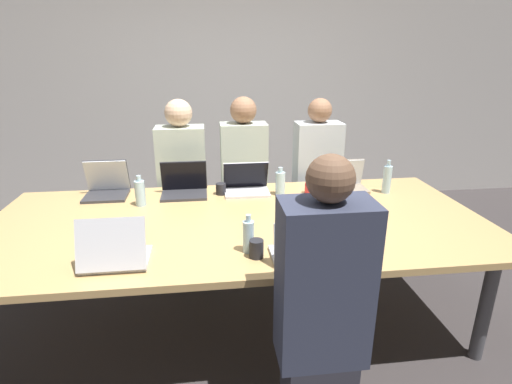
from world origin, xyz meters
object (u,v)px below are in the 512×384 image
laptop_far_midleft (184,185)px  stapler (296,224)px  laptop_near_left (114,252)px  cup_far_right (310,188)px  cup_far_midleft (221,189)px  cup_near_midright (256,249)px  laptop_far_left (107,186)px  bottle_far_right (387,179)px  person_far_midleft (183,186)px  person_far_right (316,181)px  bottle_far_midleft (140,193)px  bottle_near_midright (248,236)px  person_near_midright (322,312)px  bottle_far_center (280,183)px  laptop_far_center (246,184)px  laptop_near_midright (304,248)px  person_far_center (244,181)px  laptop_far_right (343,181)px

laptop_far_midleft → stapler: bearing=-44.8°
laptop_near_left → cup_far_right: bearing=-142.7°
cup_far_midleft → cup_near_midright: 1.02m
laptop_far_left → bottle_far_right: bearing=-5.5°
cup_far_midleft → cup_near_midright: size_ratio=0.88×
person_far_midleft → cup_far_midleft: size_ratio=16.62×
cup_far_right → laptop_near_left: size_ratio=0.24×
bottle_far_right → laptop_far_midleft: 1.55m
person_far_right → stapler: person_far_right is taller
bottle_far_midleft → cup_near_midright: size_ratio=2.22×
bottle_near_midright → person_far_midleft: bearing=107.1°
laptop_far_midleft → person_far_right: bearing=20.7°
bottle_far_midleft → person_near_midright: person_near_midright is taller
bottle_far_center → person_far_right: bearing=51.2°
person_near_midright → laptop_near_left: 1.06m
laptop_far_center → bottle_near_midright: size_ratio=1.60×
laptop_far_midleft → laptop_near_midright: size_ratio=1.04×
person_far_center → laptop_far_left: size_ratio=4.58×
person_far_right → laptop_far_left: 1.78m
cup_near_midright → stapler: (0.29, 0.34, -0.02)m
laptop_far_center → person_near_midright: person_near_midright is taller
person_far_right → bottle_far_right: size_ratio=5.51×
laptop_far_center → stapler: laptop_far_center is taller
bottle_far_right → bottle_far_center: size_ratio=1.20×
person_far_center → cup_far_midleft: size_ratio=16.64×
laptop_near_midright → person_far_center: bearing=-84.3°
laptop_far_center → person_far_midleft: person_far_midleft is taller
cup_far_right → stapler: size_ratio=0.52×
laptop_far_midleft → stapler: laptop_far_midleft is taller
person_far_center → bottle_near_midright: (-0.11, -1.45, 0.15)m
cup_near_midright → laptop_near_left: laptop_near_left is taller
person_near_midright → bottle_near_midright: size_ratio=6.57×
cup_far_midleft → bottle_near_midright: bearing=-83.4°
cup_far_midleft → bottle_far_midleft: size_ratio=0.39×
cup_far_midleft → laptop_far_left: size_ratio=0.28×
cup_far_midleft → stapler: cup_far_midleft is taller
bottle_near_midright → laptop_near_left: size_ratio=0.65×
laptop_far_center → cup_near_midright: laptop_far_center is taller
laptop_far_midleft → person_far_midleft: 0.41m
person_far_right → person_near_midright: 1.95m
laptop_far_right → bottle_far_center: size_ratio=1.63×
laptop_far_right → person_far_right: size_ratio=0.25×
cup_far_right → stapler: cup_far_right is taller
laptop_near_midright → person_near_midright: (0.01, -0.34, -0.15)m
laptop_far_midleft → bottle_near_midright: (0.39, -0.98, 0.02)m
laptop_far_left → cup_near_midright: (1.00, -1.10, -0.03)m
laptop_far_midleft → laptop_far_left: laptop_far_left is taller
cup_far_right → cup_near_midright: cup_near_midright is taller
laptop_far_midleft → laptop_near_left: 1.09m
cup_far_right → laptop_far_left: (-1.53, 0.14, 0.04)m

